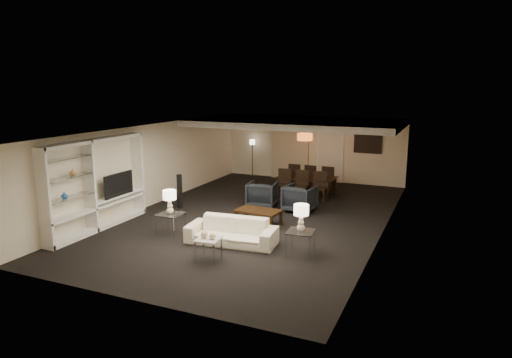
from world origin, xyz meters
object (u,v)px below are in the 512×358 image
object	(u,v)px
marble_table	(209,249)
chair_fl	(296,177)
sofa	(232,231)
chair_nl	(283,184)
chair_nr	(319,187)
side_table_left	(171,224)
chair_nm	(301,186)
pendant_light	(305,137)
armchair_left	(262,195)
side_table_right	(301,243)
vase_blue	(64,195)
dining_table	(307,186)
table_lamp_right	(301,218)
coffee_table	(258,217)
vase_amber	(73,172)
chair_fm	(312,178)
television	(115,184)
table_lamp_left	(170,202)
armchair_right	(300,198)
floor_speaker	(180,191)
floor_lamp	(252,158)
chair_fr	(329,180)

from	to	relation	value
marble_table	chair_fl	xyz separation A→B (m)	(-0.37, 6.93, 0.24)
sofa	marble_table	world-z (taller)	sofa
chair_nl	chair_nr	bearing A→B (deg)	-6.94
side_table_left	chair_nm	size ratio (longest dim) A/B	0.60
pendant_light	chair_nl	size ratio (longest dim) A/B	0.54
armchair_left	side_table_right	world-z (taller)	armchair_left
pendant_light	vase_blue	xyz separation A→B (m)	(-3.61, -7.18, -0.78)
armchair_left	side_table_left	size ratio (longest dim) A/B	1.49
dining_table	side_table_right	bearing A→B (deg)	-71.72
chair_nr	sofa	bearing A→B (deg)	-107.81
table_lamp_right	chair_nm	bearing A→B (deg)	107.99
coffee_table	chair_nl	size ratio (longest dim) A/B	1.20
vase_amber	chair_fm	size ratio (longest dim) A/B	0.17
television	vase_blue	bearing A→B (deg)	179.01
table_lamp_right	chair_fl	bearing A→B (deg)	109.56
table_lamp_left	table_lamp_right	distance (m)	3.40
armchair_right	floor_speaker	world-z (taller)	floor_speaker
armchair_left	side_table_right	xyz separation A→B (m)	(2.30, -3.30, -0.12)
armchair_right	dining_table	world-z (taller)	armchair_right
armchair_right	vase_amber	distance (m)	6.26
chair_nl	chair_nr	size ratio (longest dim) A/B	1.00
table_lamp_left	chair_fm	xyz separation A→B (m)	(1.93, 5.83, -0.36)
pendant_light	vase_amber	xyz separation A→B (m)	(-3.61, -6.86, -0.28)
side_table_right	coffee_table	bearing A→B (deg)	136.74
marble_table	chair_nr	world-z (taller)	chair_nr
armchair_left	marble_table	world-z (taller)	armchair_left
table_lamp_right	chair_nr	xyz separation A→B (m)	(-0.87, 4.53, -0.36)
pendant_light	floor_lamp	bearing A→B (deg)	148.02
side_table_left	floor_lamp	bearing A→B (deg)	98.21
television	chair_nl	distance (m)	5.36
floor_lamp	chair_nl	bearing A→B (deg)	-50.56
floor_speaker	dining_table	world-z (taller)	floor_speaker
vase_blue	chair_fr	distance (m)	8.56
table_lamp_left	vase_amber	bearing A→B (deg)	-150.58
television	dining_table	xyz separation A→B (m)	(3.86, 4.87, -0.73)
side_table_right	floor_speaker	distance (m)	5.05
coffee_table	dining_table	bearing A→B (deg)	86.35
side_table_left	dining_table	bearing A→B (deg)	69.59
marble_table	dining_table	distance (m)	6.29
table_lamp_left	floor_lamp	world-z (taller)	floor_lamp
floor_speaker	table_lamp_left	bearing A→B (deg)	-47.36
television	chair_fm	distance (m)	6.76
table_lamp_right	chair_nl	xyz separation A→B (m)	(-2.07, 4.53, -0.36)
floor_speaker	chair_fl	distance (m)	4.39
table_lamp_right	chair_nm	world-z (taller)	table_lamp_right
side_table_left	vase_amber	distance (m)	2.64
side_table_right	vase_blue	bearing A→B (deg)	-165.15
sofa	coffee_table	world-z (taller)	sofa
coffee_table	table_lamp_right	xyz separation A→B (m)	(1.70, -1.60, 0.63)
vase_blue	chair_nm	size ratio (longest dim) A/B	0.17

